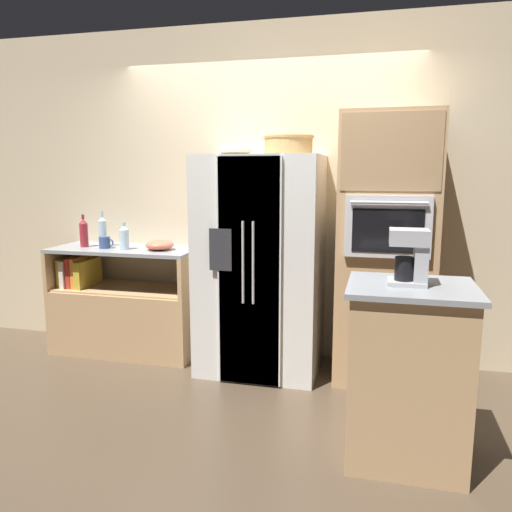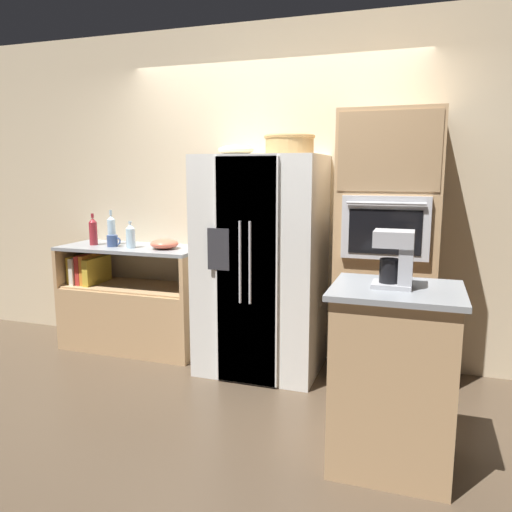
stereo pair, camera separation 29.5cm
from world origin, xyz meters
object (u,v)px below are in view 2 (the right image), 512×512
object	(u,v)px
fruit_bowl	(236,150)
coffee_maker	(398,257)
refrigerator	(261,265)
wall_oven	(387,251)
bottle_wide	(112,230)
bottle_short	(93,231)
mixing_bowl	(164,244)
bottle_tall	(131,236)
mug	(113,241)
wicker_basket	(290,144)

from	to	relation	value
fruit_bowl	coffee_maker	xyz separation A→B (m)	(1.28, -1.03, -0.60)
refrigerator	wall_oven	distance (m)	0.97
refrigerator	bottle_wide	distance (m)	1.49
bottle_short	bottle_wide	distance (m)	0.16
wall_oven	fruit_bowl	size ratio (longest dim) A/B	7.33
mixing_bowl	fruit_bowl	bearing A→B (deg)	-7.59
mixing_bowl	bottle_tall	bearing A→B (deg)	-171.18
bottle_tall	bottle_wide	world-z (taller)	bottle_wide
bottle_short	mug	world-z (taller)	bottle_short
mug	wall_oven	bearing A→B (deg)	0.47
bottle_wide	bottle_short	bearing A→B (deg)	-152.86
bottle_short	mixing_bowl	world-z (taller)	bottle_short
bottle_short	coffee_maker	size ratio (longest dim) A/B	0.96
bottle_wide	mixing_bowl	bearing A→B (deg)	-7.21
bottle_wide	mixing_bowl	xyz separation A→B (m)	(0.58, -0.07, -0.09)
mug	wicker_basket	bearing A→B (deg)	1.02
refrigerator	mixing_bowl	size ratio (longest dim) A/B	7.16
fruit_bowl	mixing_bowl	size ratio (longest dim) A/B	1.14
wicker_basket	mug	world-z (taller)	wicker_basket
mug	bottle_wide	bearing A→B (deg)	127.38
fruit_bowl	bottle_tall	distance (m)	1.23
mixing_bowl	coffee_maker	distance (m)	2.28
mixing_bowl	bottle_wide	bearing A→B (deg)	172.79
bottle_wide	mixing_bowl	distance (m)	0.59
wall_oven	wicker_basket	xyz separation A→B (m)	(-0.76, 0.01, 0.79)
refrigerator	bottle_short	xyz separation A→B (m)	(-1.61, 0.06, 0.20)
bottle_wide	coffee_maker	bearing A→B (deg)	-25.15
fruit_bowl	bottle_wide	world-z (taller)	fruit_bowl
bottle_wide	wicker_basket	bearing A→B (deg)	-2.43
refrigerator	coffee_maker	bearing A→B (deg)	-44.55
wicker_basket	coffee_maker	distance (m)	1.57
refrigerator	fruit_bowl	distance (m)	0.92
wall_oven	mug	distance (m)	2.36
fruit_bowl	wall_oven	bearing A→B (deg)	4.22
wall_oven	mixing_bowl	world-z (taller)	wall_oven
wall_oven	fruit_bowl	xyz separation A→B (m)	(-1.16, -0.09, 0.74)
bottle_wide	refrigerator	bearing A→B (deg)	-5.12
wall_oven	bottle_wide	distance (m)	2.43
wicker_basket	bottle_short	xyz separation A→B (m)	(-1.82, -0.00, -0.74)
fruit_bowl	bottle_tall	bearing A→B (deg)	177.35
wicker_basket	refrigerator	bearing A→B (deg)	-163.42
fruit_bowl	bottle_short	size ratio (longest dim) A/B	0.96
bottle_short	bottle_wide	size ratio (longest dim) A/B	0.91
wall_oven	bottle_tall	world-z (taller)	wall_oven
fruit_bowl	mug	xyz separation A→B (m)	(-1.20, 0.07, -0.77)
refrigerator	wall_oven	xyz separation A→B (m)	(0.96, 0.05, 0.15)
wall_oven	mug	xyz separation A→B (m)	(-2.36, -0.02, -0.03)
refrigerator	mug	size ratio (longest dim) A/B	12.98
bottle_wide	mug	world-z (taller)	bottle_wide
bottle_tall	refrigerator	bearing A→B (deg)	-0.59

